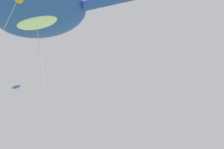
% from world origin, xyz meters
% --- Properties ---
extents(big_show_kite, '(9.77, 9.64, 12.53)m').
position_xyz_m(big_show_kite, '(-3.45, 12.44, 11.76)').
color(big_show_kite, blue).
rests_on(big_show_kite, ground).
extents(small_kite_delta_white, '(1.77, 3.45, 10.44)m').
position_xyz_m(small_kite_delta_white, '(-4.92, 10.72, 9.97)').
color(small_kite_delta_white, orange).
rests_on(small_kite_delta_white, ground).
extents(small_kite_stunt_black, '(1.04, 3.32, 13.17)m').
position_xyz_m(small_kite_stunt_black, '(-2.94, 23.80, 12.78)').
color(small_kite_stunt_black, blue).
rests_on(small_kite_stunt_black, ground).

